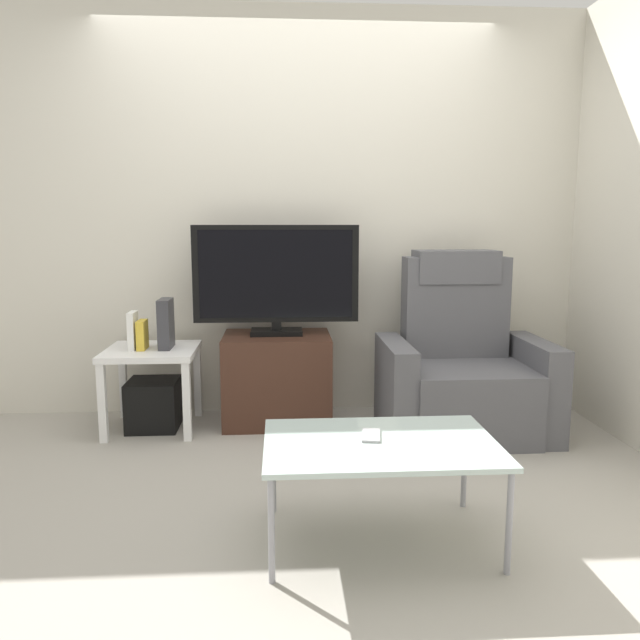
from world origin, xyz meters
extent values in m
plane|color=#9E998E|center=(0.00, 0.00, 0.00)|extent=(6.40, 6.40, 0.00)
cube|color=beige|center=(0.00, 1.13, 1.30)|extent=(6.40, 0.06, 2.60)
cube|color=#3D2319|center=(-0.14, 0.82, 0.28)|extent=(0.66, 0.49, 0.56)
cube|color=black|center=(-0.14, 0.59, 0.39)|extent=(0.61, 0.02, 0.02)
cube|color=black|center=(-0.14, 0.64, 0.43)|extent=(0.34, 0.11, 0.04)
cube|color=black|center=(-0.14, 0.84, 0.57)|extent=(0.32, 0.20, 0.03)
cube|color=black|center=(-0.14, 0.84, 0.61)|extent=(0.06, 0.04, 0.05)
cube|color=black|center=(-0.14, 0.84, 0.94)|extent=(1.02, 0.05, 0.60)
cube|color=black|center=(-0.14, 0.82, 0.94)|extent=(0.94, 0.01, 0.54)
cube|color=#515156|center=(0.97, 0.53, 0.21)|extent=(0.70, 0.72, 0.42)
cube|color=#515156|center=(0.97, 0.80, 0.73)|extent=(0.64, 0.20, 0.62)
cube|color=#515156|center=(0.97, 0.82, 0.98)|extent=(0.50, 0.26, 0.20)
cube|color=#515156|center=(0.55, 0.53, 0.28)|extent=(0.14, 0.68, 0.56)
cube|color=#515156|center=(1.39, 0.53, 0.28)|extent=(0.14, 0.68, 0.56)
cube|color=white|center=(-0.90, 0.74, 0.48)|extent=(0.54, 0.54, 0.04)
cube|color=white|center=(-1.13, 0.50, 0.23)|extent=(0.04, 0.04, 0.46)
cube|color=white|center=(-0.66, 0.50, 0.23)|extent=(0.04, 0.04, 0.46)
cube|color=white|center=(-1.13, 0.98, 0.23)|extent=(0.04, 0.04, 0.46)
cube|color=white|center=(-0.66, 0.98, 0.23)|extent=(0.04, 0.04, 0.46)
cube|color=black|center=(-0.90, 0.74, 0.15)|extent=(0.30, 0.30, 0.30)
cube|color=white|center=(-1.00, 0.72, 0.61)|extent=(0.04, 0.14, 0.23)
cube|color=gold|center=(-0.94, 0.72, 0.59)|extent=(0.05, 0.14, 0.18)
cube|color=#333338|center=(-0.81, 0.75, 0.65)|extent=(0.07, 0.20, 0.30)
cube|color=#B2C6C1|center=(0.27, -0.70, 0.40)|extent=(0.90, 0.60, 0.02)
cylinder|color=gray|center=(-0.15, -0.97, 0.19)|extent=(0.02, 0.02, 0.39)
cylinder|color=gray|center=(0.69, -0.97, 0.19)|extent=(0.02, 0.02, 0.39)
cylinder|color=gray|center=(-0.15, -0.43, 0.19)|extent=(0.02, 0.02, 0.39)
cylinder|color=gray|center=(0.69, -0.43, 0.19)|extent=(0.02, 0.02, 0.39)
cube|color=#B7B7BC|center=(0.24, -0.65, 0.41)|extent=(0.09, 0.16, 0.01)
camera|label=1|loc=(-0.11, -2.98, 1.24)|focal=34.76mm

